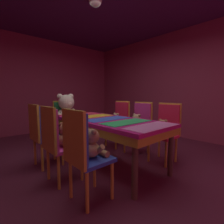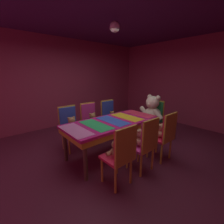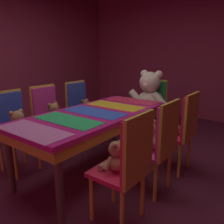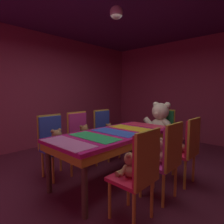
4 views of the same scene
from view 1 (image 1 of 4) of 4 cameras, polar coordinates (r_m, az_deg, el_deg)
name	(u,v)px [view 1 (image 1 of 4)]	position (r m, az deg, el deg)	size (l,w,h in m)	color
ground_plane	(107,163)	(2.85, -1.64, -17.32)	(7.90, 7.90, 0.00)	#591E33
wall_back	(37,85)	(5.47, -24.33, 8.33)	(5.20, 0.12, 2.80)	#99334C
wall_right	(183,84)	(4.75, 23.20, 8.82)	(0.12, 6.40, 2.80)	#99334C
banquet_table	(107,124)	(2.66, -1.68, -4.30)	(0.90, 2.02, 0.75)	#C61E72
chair_left_0	(81,148)	(1.73, -10.76, -11.96)	(0.42, 0.41, 0.98)	#2D47B2
teddy_left_0	(93,145)	(1.81, -6.74, -11.18)	(0.26, 0.34, 0.32)	#9E7247
chair_left_1	(55,137)	(2.21, -19.10, -8.27)	(0.42, 0.41, 0.98)	#CC338C
teddy_left_1	(66,136)	(2.27, -15.69, -7.96)	(0.25, 0.33, 0.31)	olive
chair_left_2	(40,129)	(2.77, -23.66, -5.55)	(0.42, 0.41, 0.98)	#2D47B2
teddy_left_2	(49,130)	(2.83, -20.90, -5.76)	(0.22, 0.28, 0.26)	brown
chair_right_0	(167,126)	(2.98, 18.38, -4.58)	(0.42, 0.41, 0.98)	red
teddy_right_0	(162,128)	(2.86, 16.95, -5.44)	(0.22, 0.28, 0.27)	#9E7247
chair_right_1	(141,122)	(3.29, 9.82, -3.37)	(0.42, 0.41, 0.98)	#CC338C
teddy_right_1	(136,123)	(3.18, 8.20, -3.77)	(0.25, 0.33, 0.31)	tan
chair_right_2	(120,119)	(3.69, 2.80, -2.28)	(0.42, 0.41, 0.98)	red
teddy_right_2	(115,120)	(3.59, 1.18, -2.83)	(0.23, 0.29, 0.27)	tan
throne_chair	(63,118)	(3.96, -16.39, -1.96)	(0.41, 0.42, 0.98)	#268C4C
king_teddy_bear	(67,112)	(3.78, -15.32, 0.10)	(0.73, 0.57, 0.69)	beige
pendant_light	(95,0)	(3.02, -5.76, 34.11)	(0.20, 0.20, 0.20)	white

